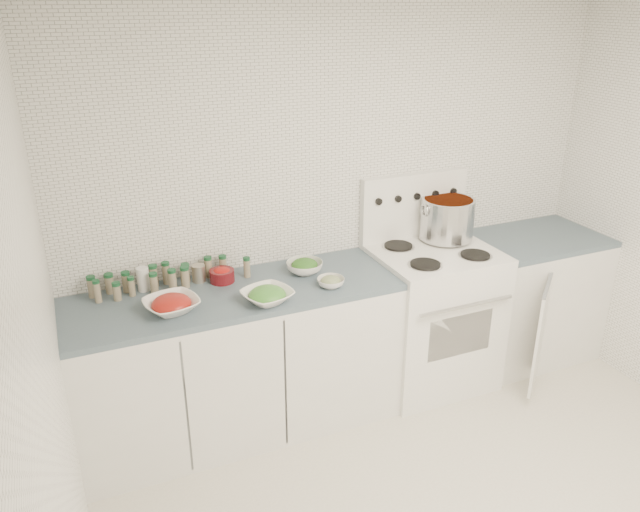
{
  "coord_description": "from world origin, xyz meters",
  "views": [
    {
      "loc": [
        -1.63,
        -1.85,
        2.43
      ],
      "look_at": [
        -0.33,
        1.14,
        1.05
      ],
      "focal_mm": 35.0,
      "sensor_mm": 36.0,
      "label": 1
    }
  ],
  "objects": [
    {
      "name": "stove",
      "position": [
        0.48,
        1.19,
        0.5
      ],
      "size": [
        0.76,
        0.7,
        1.36
      ],
      "color": "white",
      "rests_on": "ground"
    },
    {
      "name": "spice_cluster",
      "position": [
        -1.2,
        1.4,
        0.96
      ],
      "size": [
        0.89,
        0.15,
        0.13
      ],
      "color": "gray",
      "rests_on": "counter_left"
    },
    {
      "name": "counter_left",
      "position": [
        -0.82,
        1.19,
        0.45
      ],
      "size": [
        1.85,
        0.62,
        0.9
      ],
      "color": "white",
      "rests_on": "ground"
    },
    {
      "name": "stock_pot",
      "position": [
        0.65,
        1.32,
        1.09
      ],
      "size": [
        0.37,
        0.35,
        0.26
      ],
      "rotation": [
        0.0,
        0.0,
        0.34
      ],
      "color": "silver",
      "rests_on": "stove"
    },
    {
      "name": "counter_right",
      "position": [
        1.3,
        1.19,
        0.45
      ],
      "size": [
        0.89,
        0.89,
        0.9
      ],
      "color": "white",
      "rests_on": "ground"
    },
    {
      "name": "bowl_broccoli",
      "position": [
        -0.37,
        1.27,
        0.94
      ],
      "size": [
        0.22,
        0.22,
        0.09
      ],
      "color": "white",
      "rests_on": "counter_left"
    },
    {
      "name": "room_walls",
      "position": [
        0.0,
        0.0,
        1.56
      ],
      "size": [
        3.54,
        3.04,
        2.52
      ],
      "color": "white",
      "rests_on": "ground"
    },
    {
      "name": "bowl_zucchini",
      "position": [
        -0.31,
        1.04,
        0.93
      ],
      "size": [
        0.16,
        0.16,
        0.06
      ],
      "color": "white",
      "rests_on": "counter_left"
    },
    {
      "name": "salt_canister",
      "position": [
        -1.28,
        1.41,
        0.97
      ],
      "size": [
        0.08,
        0.08,
        0.14
      ],
      "primitive_type": "cylinder",
      "rotation": [
        0.0,
        0.0,
        0.13
      ],
      "color": "white",
      "rests_on": "counter_left"
    },
    {
      "name": "bowl_pepper",
      "position": [
        -0.85,
        1.35,
        0.94
      ],
      "size": [
        0.14,
        0.14,
        0.09
      ],
      "color": "#550E14",
      "rests_on": "counter_left"
    },
    {
      "name": "tin_can",
      "position": [
        -0.97,
        1.4,
        0.95
      ],
      "size": [
        0.1,
        0.1,
        0.1
      ],
      "primitive_type": "cylinder",
      "rotation": [
        0.0,
        0.0,
        -0.31
      ],
      "color": "#A19888",
      "rests_on": "counter_left"
    },
    {
      "name": "bowl_snowpea",
      "position": [
        -0.7,
        1.0,
        0.94
      ],
      "size": [
        0.33,
        0.33,
        0.09
      ],
      "color": "white",
      "rests_on": "counter_left"
    },
    {
      "name": "bowl_tomato",
      "position": [
        -1.19,
        1.1,
        0.94
      ],
      "size": [
        0.33,
        0.33,
        0.09
      ],
      "color": "white",
      "rests_on": "counter_left"
    }
  ]
}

